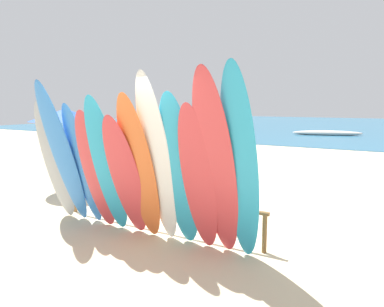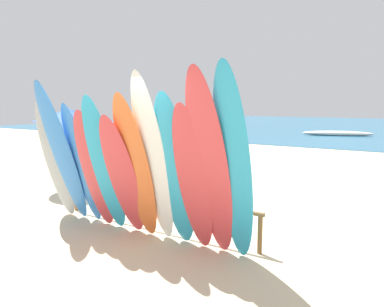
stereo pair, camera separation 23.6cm
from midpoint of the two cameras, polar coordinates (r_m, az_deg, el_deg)
The scene contains 20 objects.
ground at distance 19.03m, azimuth 20.89°, elevation 1.21°, with size 60.00×60.00×0.00m, color beige.
ocean_water at distance 37.55m, azimuth 26.36°, elevation 4.11°, with size 60.00×40.00×0.02m, color teal.
surfboard_rack at distance 6.00m, azimuth -5.49°, elevation -7.64°, with size 4.02×0.07×0.62m.
surfboard_grey_0 at distance 6.75m, azimuth -20.68°, elevation -1.12°, with size 0.55×0.07×2.28m, color #999EA3.
surfboard_blue_1 at distance 6.36m, azimuth -19.62°, elevation -0.19°, with size 0.47×0.08×2.66m, color #337AD1.
surfboard_blue_2 at distance 6.26m, azimuth -16.70°, elevation -1.87°, with size 0.47×0.07×2.25m, color #337AD1.
surfboard_red_3 at distance 5.99m, azimuth -14.75°, elevation -2.74°, with size 0.56×0.06×2.14m, color #D13D42.
surfboard_teal_4 at distance 5.72m, azimuth -13.10°, elevation -2.03°, with size 0.53×0.07×2.38m, color #289EC6.
surfboard_red_5 at distance 5.53m, azimuth -10.23°, elevation -3.84°, with size 0.57×0.06×2.11m, color #D13D42.
surfboard_orange_6 at distance 5.30m, azimuth -8.03°, elevation -2.57°, with size 0.55×0.06×2.40m, color orange.
surfboard_white_7 at distance 5.11m, azimuth -5.13°, elevation -1.25°, with size 0.48×0.07×2.69m, color white.
surfboard_teal_8 at distance 5.00m, azimuth -1.53°, elevation -3.09°, with size 0.57×0.08×2.38m, color #289EC6.
surfboard_red_9 at distance 4.81m, azimuth 1.58°, elevation -4.46°, with size 0.52×0.06×2.25m, color #D13D42.
surfboard_red_10 at distance 4.57m, azimuth 4.50°, elevation -2.30°, with size 0.55×0.07×2.72m, color #D13D42.
surfboard_teal_11 at distance 4.46m, azimuth 8.42°, elevation -2.32°, with size 0.48×0.06×2.75m, color #289EC6.
beachgoer_photographing at distance 12.44m, azimuth 0.99°, elevation 2.93°, with size 0.61×0.37×1.73m.
beachgoer_midbeach at distance 14.71m, azimuth 3.78°, elevation 3.40°, with size 0.41×0.54×1.58m.
beach_chair_red at distance 9.64m, azimuth -11.02°, elevation -2.14°, with size 0.71×0.78×0.84m.
beach_umbrella at distance 9.16m, azimuth -18.95°, elevation 6.05°, with size 1.72×1.72×2.02m.
distant_boat at distance 25.31m, azimuth 23.14°, elevation 3.07°, with size 4.57×2.04×0.36m.
Camera 2 is at (3.60, -4.53, 2.14)m, focal length 32.28 mm.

